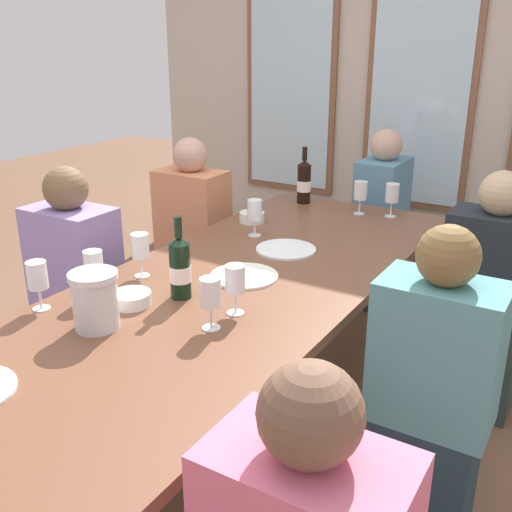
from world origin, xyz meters
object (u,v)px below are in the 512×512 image
(wine_bottle_1, at_px, (180,267))
(wine_glass_3, at_px, (392,194))
(metal_pitcher, at_px, (95,300))
(wine_glass_4, at_px, (235,280))
(seated_person_5, at_px, (431,398))
(tasting_bowl_0, at_px, (131,299))
(wine_glass_6, at_px, (210,295))
(wine_glass_0, at_px, (360,192))
(seated_person_6, at_px, (380,225))
(wine_glass_2, at_px, (37,277))
(wine_bottle_0, at_px, (304,182))
(seated_person_0, at_px, (193,241))
(wine_glass_1, at_px, (255,211))
(white_plate_1, at_px, (286,249))
(wine_glass_7, at_px, (140,247))
(seated_person_1, at_px, (486,302))
(tasting_bowl_1, at_px, (252,217))
(wine_glass_5, at_px, (94,266))
(dining_table, at_px, (225,302))
(white_plate_0, at_px, (244,276))
(seated_person_4, at_px, (78,294))

(wine_bottle_1, distance_m, wine_glass_3, 1.39)
(metal_pitcher, bearing_deg, wine_glass_4, 44.30)
(wine_bottle_1, height_order, seated_person_5, seated_person_5)
(tasting_bowl_0, height_order, wine_glass_6, wine_glass_6)
(wine_glass_0, relative_size, seated_person_6, 0.16)
(metal_pitcher, bearing_deg, wine_glass_0, 82.14)
(wine_glass_2, height_order, wine_glass_4, same)
(wine_bottle_0, distance_m, seated_person_0, 0.71)
(wine_glass_1, bearing_deg, white_plate_1, -24.71)
(wine_bottle_1, height_order, wine_glass_2, wine_bottle_1)
(seated_person_0, bearing_deg, wine_glass_2, -74.68)
(white_plate_1, relative_size, wine_glass_7, 1.51)
(wine_glass_4, bearing_deg, seated_person_1, 58.23)
(metal_pitcher, relative_size, tasting_bowl_1, 1.51)
(metal_pitcher, xyz_separation_m, wine_glass_7, (-0.17, 0.40, 0.03))
(wine_glass_2, xyz_separation_m, wine_glass_4, (0.59, 0.32, 0.00))
(seated_person_5, bearing_deg, seated_person_6, 115.11)
(tasting_bowl_0, xyz_separation_m, seated_person_5, (0.99, 0.30, -0.24))
(seated_person_1, xyz_separation_m, seated_person_5, (0.00, -0.86, 0.00))
(wine_glass_0, bearing_deg, wine_bottle_0, 172.63)
(wine_glass_1, height_order, seated_person_1, seated_person_1)
(white_plate_1, bearing_deg, seated_person_5, -30.61)
(wine_glass_5, bearing_deg, dining_table, 42.47)
(wine_glass_2, relative_size, seated_person_6, 0.16)
(metal_pitcher, distance_m, wine_bottle_1, 0.34)
(wine_glass_1, relative_size, seated_person_6, 0.16)
(dining_table, distance_m, white_plate_1, 0.47)
(wine_glass_6, bearing_deg, white_plate_0, 108.51)
(wine_glass_3, relative_size, wine_glass_7, 1.00)
(seated_person_1, bearing_deg, seated_person_4, -151.42)
(wine_glass_5, distance_m, seated_person_0, 1.30)
(wine_glass_4, xyz_separation_m, seated_person_5, (0.64, 0.17, -0.34))
(white_plate_0, relative_size, seated_person_4, 0.24)
(wine_glass_4, xyz_separation_m, wine_glass_5, (-0.50, -0.14, -0.00))
(wine_glass_3, bearing_deg, tasting_bowl_1, -141.20)
(wine_glass_6, xyz_separation_m, seated_person_4, (-0.95, 0.29, -0.33))
(wine_bottle_1, bearing_deg, seated_person_5, 10.24)
(seated_person_1, xyz_separation_m, seated_person_6, (-0.80, 0.84, 0.00))
(wine_bottle_0, distance_m, wine_glass_4, 1.45)
(tasting_bowl_0, xyz_separation_m, wine_glass_7, (-0.14, 0.22, 0.10))
(tasting_bowl_1, bearing_deg, seated_person_1, 5.42)
(dining_table, distance_m, tasting_bowl_1, 0.83)
(wine_glass_3, height_order, seated_person_5, seated_person_5)
(metal_pitcher, distance_m, seated_person_6, 2.22)
(wine_glass_1, height_order, wine_glass_6, same)
(white_plate_0, height_order, white_plate_1, same)
(tasting_bowl_0, height_order, tasting_bowl_1, tasting_bowl_1)
(wine_glass_0, relative_size, wine_glass_7, 1.00)
(white_plate_1, xyz_separation_m, seated_person_6, (-0.01, 1.23, -0.22))
(wine_glass_1, xyz_separation_m, seated_person_0, (-0.58, 0.28, -0.34))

